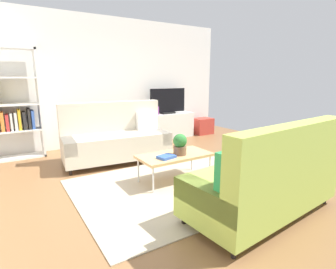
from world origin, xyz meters
The scene contains 15 objects.
ground_plane centered at (0.00, 0.00, 0.00)m, with size 7.68×7.68×0.00m, color brown.
wall_far centered at (0.00, 2.80, 1.45)m, with size 6.40×0.12×2.90m, color white.
area_rug centered at (0.05, -0.31, 0.01)m, with size 2.90×2.20×0.01m, color tan.
couch_beige centered at (-0.28, 1.31, 0.44)m, with size 1.97×1.02×1.10m.
couch_green centered at (0.39, -1.53, 0.45)m, with size 1.96×0.99×1.10m.
coffee_table centered at (0.10, -0.11, 0.39)m, with size 1.10×0.56×0.42m.
tv_console centered at (1.58, 2.46, 0.32)m, with size 1.40×0.44×0.64m, color silver.
tv centered at (1.58, 2.44, 0.95)m, with size 1.00×0.20×0.64m.
bookshelf centered at (-1.96, 2.48, 0.98)m, with size 1.10×0.36×2.10m.
storage_trunk centered at (2.68, 2.36, 0.22)m, with size 0.52×0.40×0.44m, color #B2382D.
potted_plant centered at (0.16, -0.16, 0.58)m, with size 0.21×0.21×0.32m.
table_book_0 centered at (-0.10, -0.21, 0.44)m, with size 0.24×0.18×0.04m, color #3359B2.
vase_0 centered at (1.00, 2.51, 0.73)m, with size 0.11×0.11×0.19m, color #B24C4C.
bottle_0 centered at (1.16, 2.42, 0.74)m, with size 0.06×0.06×0.20m, color orange.
bottle_1 centered at (1.27, 2.42, 0.74)m, with size 0.05×0.05×0.20m, color purple.
Camera 1 is at (-2.01, -3.30, 1.55)m, focal length 28.28 mm.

